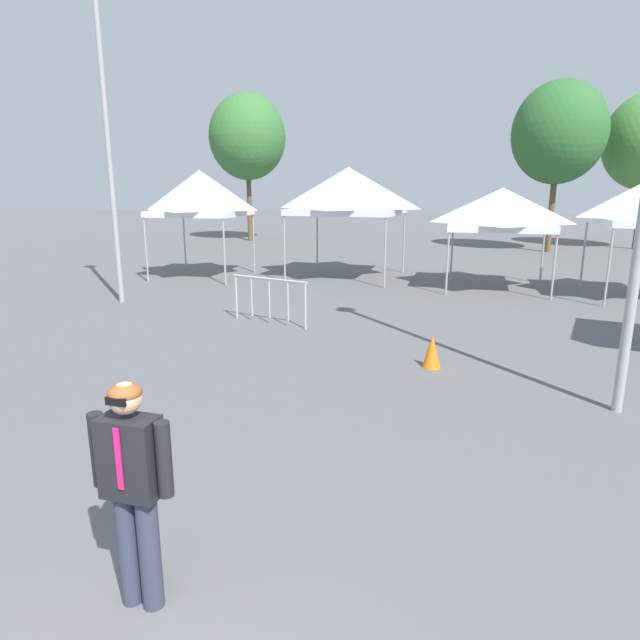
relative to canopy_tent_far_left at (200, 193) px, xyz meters
The scene contains 9 objects.
canopy_tent_far_left is the anchor object (origin of this frame).
canopy_tent_behind_center 5.10m from the canopy_tent_far_left, 15.14° to the left, with size 3.71×3.71×3.77m.
canopy_tent_behind_left 9.95m from the canopy_tent_far_left, ahead, with size 3.05×3.05×3.09m.
person_foreground 15.99m from the canopy_tent_far_left, 64.01° to the right, with size 0.65×0.26×1.78m.
light_pole_opposite_side 5.16m from the canopy_tent_far_left, 91.37° to the right, with size 0.36×0.36×9.27m.
tree_behind_tents_left 14.09m from the canopy_tent_far_left, 106.16° to the left, with size 4.41×4.41×8.38m.
tree_behind_tents_right 17.50m from the canopy_tent_far_left, 42.69° to the left, with size 4.32×4.32×8.00m.
crowd_barrier_mid_lot 7.76m from the canopy_tent_far_left, 50.73° to the right, with size 2.03×0.63×1.08m.
traffic_cone_lot_center 12.04m from the canopy_tent_far_left, 42.89° to the right, with size 0.32×0.32×0.59m, color orange.
Camera 1 is at (1.73, -1.55, 3.08)m, focal length 30.41 mm.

